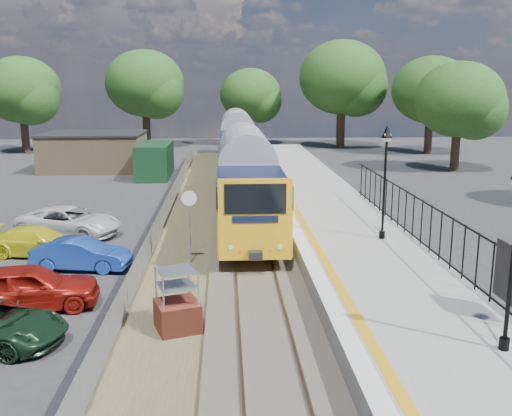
{
  "coord_description": "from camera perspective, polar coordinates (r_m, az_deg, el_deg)",
  "views": [
    {
      "loc": [
        -1.06,
        -16.17,
        7.08
      ],
      "look_at": [
        0.2,
        7.07,
        2.0
      ],
      "focal_mm": 40.0,
      "sensor_mm": 36.0,
      "label": 1
    }
  ],
  "objects": [
    {
      "name": "palisade_fence",
      "position": [
        20.6,
        18.72,
        -3.11
      ],
      "size": [
        0.12,
        26.0,
        2.0
      ],
      "color": "black",
      "rests_on": "platform"
    },
    {
      "name": "car_red",
      "position": [
        19.7,
        -21.82,
        -7.36
      ],
      "size": [
        4.63,
        2.52,
        1.49
      ],
      "primitive_type": "imported",
      "rotation": [
        0.0,
        0.0,
        1.75
      ],
      "color": "maroon",
      "rests_on": "ground"
    },
    {
      "name": "car_blue",
      "position": [
        23.18,
        -17.08,
        -4.44
      ],
      "size": [
        3.88,
        1.81,
        1.23
      ],
      "primitive_type": "imported",
      "rotation": [
        0.0,
        0.0,
        1.43
      ],
      "color": "#1A3DA0",
      "rests_on": "ground"
    },
    {
      "name": "ground",
      "position": [
        17.68,
        0.6,
        -11.29
      ],
      "size": [
        120.0,
        120.0,
        0.0
      ],
      "primitive_type": "plane",
      "color": "#2D2D30",
      "rests_on": "ground"
    },
    {
      "name": "track_bed",
      "position": [
        26.78,
        -1.74,
        -2.82
      ],
      "size": [
        5.9,
        80.0,
        0.29
      ],
      "color": "#473F38",
      "rests_on": "ground"
    },
    {
      "name": "platform_edge",
      "position": [
        25.15,
        4.3,
        -1.94
      ],
      "size": [
        0.9,
        70.0,
        0.01
      ],
      "color": "silver",
      "rests_on": "platform"
    },
    {
      "name": "wire_fence",
      "position": [
        29.08,
        -9.23,
        -0.73
      ],
      "size": [
        0.06,
        52.0,
        1.2
      ],
      "color": "#999EA3",
      "rests_on": "ground"
    },
    {
      "name": "victorian_lamp_north",
      "position": [
        23.23,
        12.86,
        5.13
      ],
      "size": [
        0.44,
        0.44,
        4.6
      ],
      "color": "black",
      "rests_on": "platform"
    },
    {
      "name": "train",
      "position": [
        40.81,
        -1.6,
        5.63
      ],
      "size": [
        2.82,
        40.83,
        3.51
      ],
      "color": "#ECAD14",
      "rests_on": "ground"
    },
    {
      "name": "car_white",
      "position": [
        28.44,
        -18.17,
        -1.31
      ],
      "size": [
        5.4,
        3.72,
        1.37
      ],
      "primitive_type": "imported",
      "rotation": [
        0.0,
        0.0,
        1.25
      ],
      "color": "silver",
      "rests_on": "ground"
    },
    {
      "name": "outbuilding",
      "position": [
        48.71,
        -14.82,
        5.35
      ],
      "size": [
        10.8,
        10.1,
        3.12
      ],
      "color": "#917952",
      "rests_on": "ground"
    },
    {
      "name": "tree_line",
      "position": [
        58.22,
        -0.7,
        11.84
      ],
      "size": [
        56.8,
        43.8,
        11.88
      ],
      "color": "#332319",
      "rests_on": "ground"
    },
    {
      "name": "car_yellow",
      "position": [
        25.67,
        -20.99,
        -3.15
      ],
      "size": [
        4.36,
        2.33,
        1.2
      ],
      "primitive_type": "imported",
      "rotation": [
        0.0,
        0.0,
        1.41
      ],
      "color": "yellow",
      "rests_on": "ground"
    },
    {
      "name": "speed_sign",
      "position": [
        22.57,
        -6.68,
        -0.6
      ],
      "size": [
        0.61,
        0.1,
        3.01
      ],
      "rotation": [
        0.0,
        0.0,
        0.01
      ],
      "color": "#999EA3",
      "rests_on": "ground"
    },
    {
      "name": "brick_plinth",
      "position": [
        16.85,
        -7.89,
        -9.26
      ],
      "size": [
        1.5,
        1.5,
        1.91
      ],
      "rotation": [
        0.0,
        0.0,
        0.33
      ],
      "color": "maroon",
      "rests_on": "ground"
    },
    {
      "name": "platform",
      "position": [
        25.61,
        8.87,
        -2.85
      ],
      "size": [
        5.0,
        70.0,
        0.9
      ],
      "primitive_type": "cube",
      "color": "gray",
      "rests_on": "ground"
    }
  ]
}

